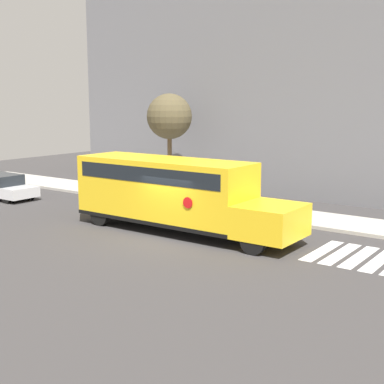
# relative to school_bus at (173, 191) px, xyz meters

# --- Properties ---
(ground_plane) EXTENTS (60.00, 60.00, 0.00)m
(ground_plane) POSITION_rel_school_bus_xyz_m (0.65, -1.14, -1.75)
(ground_plane) COLOR #3A3838
(sidewalk_strip) EXTENTS (44.00, 3.00, 0.15)m
(sidewalk_strip) POSITION_rel_school_bus_xyz_m (0.65, 5.36, -1.67)
(sidewalk_strip) COLOR #B2ADA3
(sidewalk_strip) RESTS_ON ground
(building_backdrop) EXTENTS (32.00, 4.00, 12.89)m
(building_backdrop) POSITION_rel_school_bus_xyz_m (0.65, 11.86, 4.69)
(building_backdrop) COLOR slate
(building_backdrop) RESTS_ON ground
(crosswalk_stripes) EXTENTS (4.70, 3.20, 0.01)m
(crosswalk_stripes) POSITION_rel_school_bus_xyz_m (8.49, 0.86, -1.74)
(crosswalk_stripes) COLOR white
(crosswalk_stripes) RESTS_ON ground
(school_bus) EXTENTS (10.25, 2.57, 3.08)m
(school_bus) POSITION_rel_school_bus_xyz_m (0.00, 0.00, 0.00)
(school_bus) COLOR yellow
(school_bus) RESTS_ON ground
(parked_car) EXTENTS (4.29, 1.78, 1.38)m
(parked_car) POSITION_rel_school_bus_xyz_m (-12.59, 0.35, -1.06)
(parked_car) COLOR silver
(parked_car) RESTS_ON ground
(tree_near_sidewalk) EXTENTS (2.69, 2.69, 5.93)m
(tree_near_sidewalk) POSITION_rel_school_bus_xyz_m (-5.96, 7.36, 2.80)
(tree_near_sidewalk) COLOR brown
(tree_near_sidewalk) RESTS_ON ground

